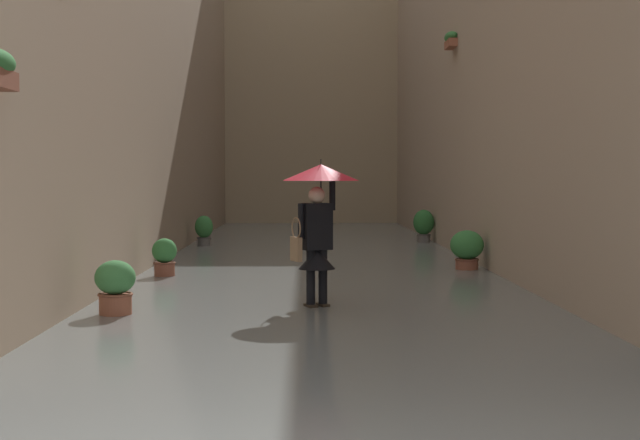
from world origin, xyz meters
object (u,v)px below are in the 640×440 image
person_wading (319,204)px  potted_plant_near_right (204,230)px  potted_plant_far_right (115,287)px  potted_plant_mid_right (164,257)px  potted_plant_near_left (424,225)px  potted_plant_mid_left (467,249)px

person_wading → potted_plant_near_right: (2.73, -10.28, -1.00)m
potted_plant_far_right → potted_plant_mid_right: bearing=-89.2°
potted_plant_near_left → person_wading: bearing=75.4°
person_wading → potted_plant_near_right: 10.68m
potted_plant_near_left → potted_plant_mid_right: size_ratio=1.27×
potted_plant_near_left → potted_plant_mid_right: potted_plant_near_left is taller
potted_plant_mid_left → potted_plant_near_left: bearing=-90.8°
potted_plant_near_left → potted_plant_mid_right: bearing=53.9°
potted_plant_mid_left → potted_plant_mid_right: 5.61m
person_wading → potted_plant_near_right: bearing=-75.1°
person_wading → potted_plant_near_left: (-2.95, -11.33, -0.93)m
potted_plant_near_left → potted_plant_near_right: bearing=10.4°
potted_plant_mid_right → potted_plant_near_right: (0.07, -6.64, 0.06)m
person_wading → potted_plant_near_right: size_ratio=2.49×
potted_plant_mid_right → potted_plant_mid_left: bearing=-169.9°
potted_plant_near_left → potted_plant_near_right: potted_plant_near_left is taller
potted_plant_far_right → potted_plant_mid_right: size_ratio=1.04×
potted_plant_near_left → potted_plant_far_right: bearing=65.1°
person_wading → potted_plant_far_right: person_wading is taller
potted_plant_mid_left → potted_plant_far_right: bearing=43.9°
person_wading → potted_plant_far_right: 2.87m
person_wading → potted_plant_far_right: size_ratio=2.71×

